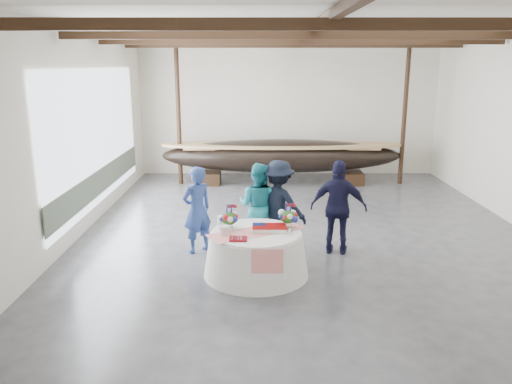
{
  "coord_description": "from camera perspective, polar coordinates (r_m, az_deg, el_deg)",
  "views": [
    {
      "loc": [
        -1.13,
        -11.06,
        3.68
      ],
      "look_at": [
        -1.11,
        -1.27,
        1.18
      ],
      "focal_mm": 35.0,
      "sensor_mm": 36.0,
      "label": 1
    }
  ],
  "objects": [
    {
      "name": "pavilion_structure",
      "position": [
        11.9,
        5.54,
        15.81
      ],
      "size": [
        9.8,
        11.76,
        4.5
      ],
      "color": "black",
      "rests_on": "ground"
    },
    {
      "name": "ceiling",
      "position": [
        11.15,
        6.01,
        18.46
      ],
      "size": [
        10.0,
        12.0,
        0.01
      ],
      "primitive_type": "cube",
      "color": "white",
      "rests_on": "wall_back"
    },
    {
      "name": "wall_back",
      "position": [
        17.16,
        3.72,
        9.51
      ],
      "size": [
        10.0,
        0.02,
        4.5
      ],
      "primitive_type": "cube",
      "color": "silver",
      "rests_on": "ground"
    },
    {
      "name": "wall_front",
      "position": [
        5.38,
        11.98,
        -1.42
      ],
      "size": [
        10.0,
        0.02,
        4.5
      ],
      "primitive_type": "cube",
      "color": "silver",
      "rests_on": "ground"
    },
    {
      "name": "floor",
      "position": [
        11.71,
        5.44,
        -4.06
      ],
      "size": [
        10.0,
        12.0,
        0.01
      ],
      "primitive_type": "cube",
      "color": "#3D3D42",
      "rests_on": "ground"
    },
    {
      "name": "wall_left",
      "position": [
        11.81,
        -19.38,
        6.56
      ],
      "size": [
        0.02,
        12.0,
        4.5
      ],
      "primitive_type": "cube",
      "color": "silver",
      "rests_on": "ground"
    },
    {
      "name": "guest_woman_teal",
      "position": [
        10.17,
        0.26,
        -1.59
      ],
      "size": [
        1.06,
        0.96,
        1.78
      ],
      "primitive_type": "imported",
      "rotation": [
        0.0,
        0.0,
        2.73
      ],
      "color": "teal",
      "rests_on": "ground"
    },
    {
      "name": "open_bay",
      "position": [
        12.79,
        -17.57,
        5.32
      ],
      "size": [
        0.03,
        7.0,
        3.2
      ],
      "color": "silver",
      "rests_on": "ground"
    },
    {
      "name": "guest_man_left",
      "position": [
        10.16,
        2.57,
        -1.48
      ],
      "size": [
        1.37,
        1.16,
        1.83
      ],
      "primitive_type": "imported",
      "rotation": [
        0.0,
        0.0,
        2.66
      ],
      "color": "black",
      "rests_on": "ground"
    },
    {
      "name": "tabletop_items",
      "position": [
        8.96,
        0.07,
        -3.38
      ],
      "size": [
        1.79,
        1.33,
        0.4
      ],
      "color": "red",
      "rests_on": "banquet_table"
    },
    {
      "name": "guest_woman_blue",
      "position": [
        10.0,
        -6.76,
        -2.03
      ],
      "size": [
        0.77,
        0.73,
        1.76
      ],
      "primitive_type": "imported",
      "rotation": [
        0.0,
        0.0,
        3.81
      ],
      "color": "navy",
      "rests_on": "ground"
    },
    {
      "name": "guest_man_right",
      "position": [
        9.99,
        9.42,
        -1.77
      ],
      "size": [
        1.18,
        0.7,
        1.89
      ],
      "primitive_type": "imported",
      "rotation": [
        0.0,
        0.0,
        2.92
      ],
      "color": "black",
      "rests_on": "ground"
    },
    {
      "name": "longboat_display",
      "position": [
        15.79,
        2.91,
        4.18
      ],
      "size": [
        7.55,
        1.51,
        1.42
      ],
      "color": "black",
      "rests_on": "ground"
    },
    {
      "name": "banquet_table",
      "position": [
        9.01,
        0.01,
        -7.0
      ],
      "size": [
        1.89,
        1.89,
        0.81
      ],
      "color": "white",
      "rests_on": "ground"
    }
  ]
}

